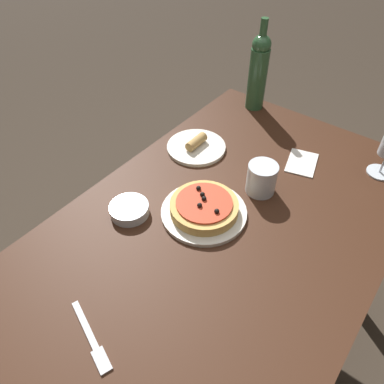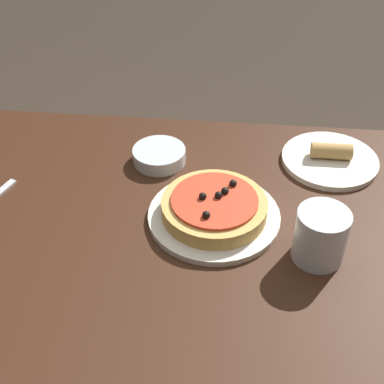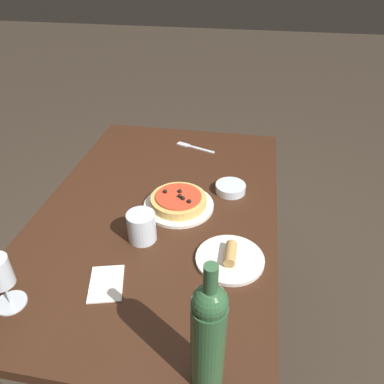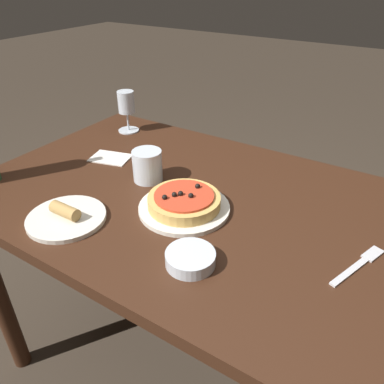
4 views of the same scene
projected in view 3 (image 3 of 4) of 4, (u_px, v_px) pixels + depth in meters
name	position (u px, v px, depth m)	size (l,w,h in m)	color
ground_plane	(167.00, 341.00, 1.73)	(14.00, 14.00, 0.00)	#382D23
dining_table	(160.00, 231.00, 1.35)	(1.26, 0.81, 0.78)	#381E11
dinner_plate	(179.00, 205.00, 1.29)	(0.24, 0.24, 0.01)	silver
pizza	(179.00, 200.00, 1.28)	(0.19, 0.19, 0.05)	tan
wine_glass	(0.00, 275.00, 0.90)	(0.08, 0.08, 0.16)	silver
wine_bottle	(208.00, 335.00, 0.71)	(0.07, 0.07, 0.33)	#2D5633
water_cup	(142.00, 227.00, 1.14)	(0.09, 0.09, 0.09)	silver
side_bowl	(230.00, 188.00, 1.37)	(0.11, 0.11, 0.03)	silver
fork	(193.00, 147.00, 1.66)	(0.08, 0.18, 0.00)	silver
side_plate	(230.00, 258.00, 1.08)	(0.20, 0.20, 0.04)	silver
paper_napkin	(106.00, 283.00, 1.01)	(0.15, 0.12, 0.00)	silver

